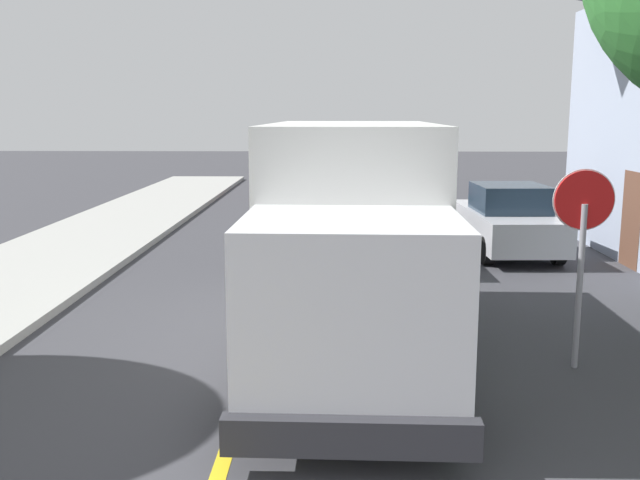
{
  "coord_description": "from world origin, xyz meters",
  "views": [
    {
      "loc": [
        1.11,
        -1.92,
        3.37
      ],
      "look_at": [
        0.84,
        9.03,
        1.4
      ],
      "focal_mm": 40.13,
      "sensor_mm": 36.0,
      "label": 1
    }
  ],
  "objects": [
    {
      "name": "stop_sign",
      "position": [
        4.29,
        7.3,
        1.86
      ],
      "size": [
        0.8,
        0.1,
        2.65
      ],
      "color": "gray",
      "rests_on": "ground"
    },
    {
      "name": "box_truck",
      "position": [
        1.32,
        8.09,
        1.77
      ],
      "size": [
        2.55,
        7.23,
        3.2
      ],
      "color": "silver",
      "rests_on": "ground"
    },
    {
      "name": "parked_car_far",
      "position": [
        1.72,
        27.29,
        0.79
      ],
      "size": [
        1.84,
        4.41,
        1.67
      ],
      "color": "maroon",
      "rests_on": "ground"
    },
    {
      "name": "parked_car_furthest",
      "position": [
        1.91,
        32.88,
        0.79
      ],
      "size": [
        1.97,
        4.47,
        1.67
      ],
      "color": "#2D4793",
      "rests_on": "ground"
    },
    {
      "name": "parked_car_mid",
      "position": [
        1.84,
        20.43,
        0.79
      ],
      "size": [
        1.9,
        4.44,
        1.67
      ],
      "color": "#B7B7BC",
      "rests_on": "ground"
    },
    {
      "name": "parked_car_near",
      "position": [
        2.38,
        14.28,
        0.79
      ],
      "size": [
        1.89,
        4.44,
        1.67
      ],
      "color": "silver",
      "rests_on": "ground"
    },
    {
      "name": "parked_van_across",
      "position": [
        5.2,
        15.17,
        0.79
      ],
      "size": [
        1.95,
        4.46,
        1.67
      ],
      "color": "#B7B7BC",
      "rests_on": "ground"
    },
    {
      "name": "centre_line_yellow",
      "position": [
        0.0,
        10.0,
        0.0
      ],
      "size": [
        0.16,
        56.0,
        0.01
      ],
      "primitive_type": "cube",
      "color": "gold",
      "rests_on": "ground"
    }
  ]
}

